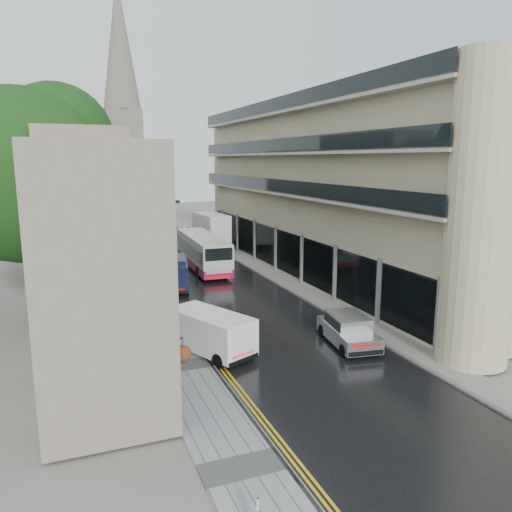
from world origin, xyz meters
TOP-DOWN VIEW (x-y plane):
  - ground at (0.00, 0.00)m, footprint 200.00×200.00m
  - road at (0.00, 27.50)m, footprint 9.00×85.00m
  - left_sidewalk at (-5.85, 27.50)m, footprint 2.70×85.00m
  - right_sidewalk at (5.40, 27.50)m, footprint 1.80×85.00m
  - old_shop_row at (-9.45, 30.00)m, footprint 4.50×56.00m
  - modern_block at (10.30, 26.00)m, footprint 8.00×40.00m
  - church_spire at (0.50, 82.00)m, footprint 6.40×6.40m
  - tree_near at (-12.50, 20.00)m, footprint 10.56×10.56m
  - tree_far at (-12.20, 33.00)m, footprint 9.24×9.24m
  - cream_bus at (-0.53, 28.19)m, footprint 2.79×10.89m
  - white_lorry at (2.85, 37.94)m, footprint 2.90×7.67m
  - silver_hatchback at (1.78, 9.29)m, footprint 2.52×4.58m
  - white_van at (-4.29, 10.23)m, footprint 3.80×5.14m
  - navy_van at (-4.30, 23.95)m, footprint 2.87×5.17m
  - pedestrian at (-6.42, 21.38)m, footprint 0.86×0.74m
  - lamp_post_near at (-5.29, 16.39)m, footprint 0.81×0.49m
  - lamp_post_far at (-5.70, 37.05)m, footprint 0.97×0.33m

SIDE VIEW (x-z plane):
  - ground at x=0.00m, z-range 0.00..0.00m
  - road at x=0.00m, z-range 0.00..0.02m
  - left_sidewalk at x=-5.85m, z-range 0.00..0.12m
  - right_sidewalk at x=5.40m, z-range 0.00..0.12m
  - silver_hatchback at x=1.78m, z-range 0.02..1.65m
  - white_van at x=-4.29m, z-range 0.02..2.16m
  - pedestrian at x=-6.42m, z-range 0.12..2.12m
  - navy_van at x=-4.30m, z-range 0.02..2.51m
  - cream_bus at x=-0.53m, z-range 0.02..2.97m
  - white_lorry at x=2.85m, z-range 0.02..3.96m
  - lamp_post_near at x=-5.29m, z-range 0.12..7.30m
  - lamp_post_far at x=-5.70m, z-range 0.12..8.56m
  - old_shop_row at x=-9.45m, z-range 0.00..12.00m
  - tree_far at x=-12.20m, z-range 0.00..12.46m
  - tree_near at x=-12.50m, z-range 0.00..13.89m
  - modern_block at x=10.30m, z-range 0.00..14.00m
  - church_spire at x=0.50m, z-range 0.00..40.00m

